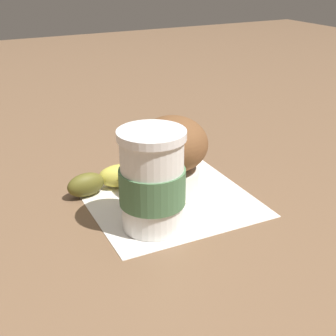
% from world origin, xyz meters
% --- Properties ---
extents(ground_plane, '(3.00, 3.00, 0.00)m').
position_xyz_m(ground_plane, '(0.00, 0.00, 0.00)').
color(ground_plane, brown).
extents(paper_napkin, '(0.23, 0.23, 0.00)m').
position_xyz_m(paper_napkin, '(0.00, 0.00, 0.00)').
color(paper_napkin, white).
rests_on(paper_napkin, ground_plane).
extents(coffee_cup, '(0.08, 0.08, 0.13)m').
position_xyz_m(coffee_cup, '(-0.06, 0.05, 0.06)').
color(coffee_cup, white).
rests_on(coffee_cup, paper_napkin).
extents(muffin, '(0.10, 0.10, 0.11)m').
position_xyz_m(muffin, '(0.01, -0.01, 0.06)').
color(muffin, white).
rests_on(muffin, paper_napkin).
extents(banana, '(0.07, 0.17, 0.03)m').
position_xyz_m(banana, '(0.06, 0.05, 0.02)').
color(banana, '#D6CC4C').
rests_on(banana, paper_napkin).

